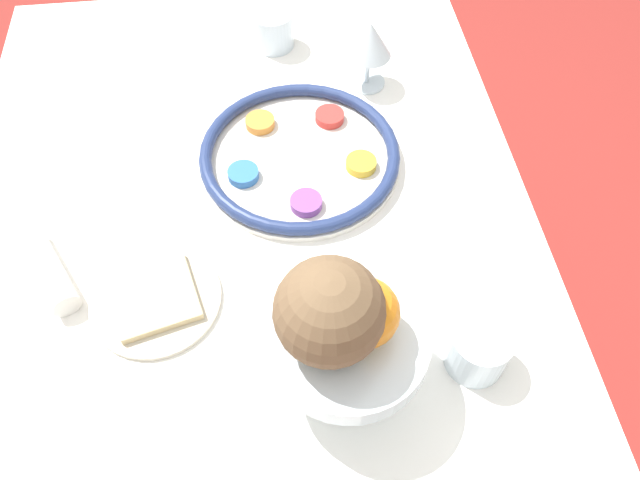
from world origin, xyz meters
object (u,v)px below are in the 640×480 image
Objects in this scene: cup_far at (273,29)px; bread_plate at (155,298)px; seder_plate at (300,155)px; napkin_roll at (48,270)px; wine_glass at (370,41)px; coconut at (329,312)px; orange_fruit at (364,313)px; fruit_stand at (348,346)px; cup_mid at (478,350)px.

bread_plate is at bearing -20.56° from cup_far.
bread_plate is 0.57m from cup_far.
seder_plate is at bearing 3.66° from cup_far.
napkin_roll reaches higher than bread_plate.
seder_plate is 0.23m from wine_glass.
coconut is (0.54, -0.14, 0.08)m from wine_glass.
orange_fruit reaches higher than wine_glass.
orange_fruit is (-0.00, 0.02, 0.07)m from fruit_stand.
seder_plate is at bearing -174.27° from orange_fruit.
wine_glass is at bearing 138.82° from bread_plate.
bread_plate is at bearing -43.42° from seder_plate.
coconut is 0.67× the size of bread_plate.
fruit_stand is 1.56× the size of coconut.
napkin_roll is at bearing -116.56° from fruit_stand.
orange_fruit is 0.32m from bread_plate.
coconut is 0.30m from bread_plate.
napkin_roll is 1.91× the size of cup_far.
napkin_roll is at bearing -55.08° from wine_glass.
cup_far is (-0.13, -0.15, -0.05)m from wine_glass.
cup_mid is at bearing 5.29° from wine_glass.
cup_mid is (0.54, 0.05, -0.05)m from wine_glass.
napkin_roll is (-0.19, -0.40, -0.13)m from orange_fruit.
coconut reaches higher than wine_glass.
bread_plate is 2.34× the size of cup_far.
seder_plate is 4.16× the size of cup_mid.
coconut is 1.56× the size of cup_mid.
cup_mid is at bearing 90.39° from coconut.
napkin_roll is (0.17, -0.36, 0.00)m from seder_plate.
bread_plate is (-0.14, -0.22, -0.16)m from coconut.
coconut is at bearing -0.21° from seder_plate.
fruit_stand reaches higher than napkin_roll.
cup_far reaches higher than seder_plate.
wine_glass is 1.62× the size of cup_far.
bread_plate is 0.43m from cup_mid.
cup_far is (-0.67, -0.20, 0.00)m from cup_mid.
wine_glass is 0.21m from cup_far.
fruit_stand is at bearing 63.44° from napkin_roll.
cup_far reaches higher than napkin_roll.
cup_mid is (0.37, 0.19, 0.02)m from seder_plate.
fruit_stand is at bearing 60.36° from bread_plate.
wine_glass reaches higher than bread_plate.
bread_plate is at bearing -41.18° from wine_glass.
coconut is at bearing -89.61° from cup_mid.
fruit_stand reaches higher than bread_plate.
coconut is 0.44m from napkin_roll.
coconut is at bearing 61.96° from napkin_roll.
coconut is (0.01, -0.04, 0.02)m from orange_fruit.
napkin_roll is 0.59m from cup_far.
napkin_roll reaches higher than seder_plate.
seder_plate is 0.40m from coconut.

